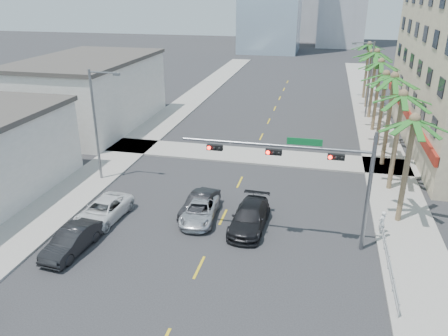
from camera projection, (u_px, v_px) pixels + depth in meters
name	position (u px, v px, depth m)	size (l,w,h in m)	color
ground	(176.00, 315.00, 21.00)	(260.00, 260.00, 0.00)	#262628
sidewalk_right	(389.00, 175.00, 36.51)	(4.00, 120.00, 0.15)	gray
sidewalk_left	(124.00, 153.00, 41.47)	(4.00, 120.00, 0.15)	gray
sidewalk_cross	(252.00, 156.00, 40.79)	(80.00, 4.00, 0.15)	gray
building_left_far	(90.00, 94.00, 48.88)	(11.00, 18.00, 7.20)	beige
traffic_signal_mast	(313.00, 167.00, 25.04)	(11.12, 0.54, 7.20)	slate
palm_tree_0	(415.00, 120.00, 26.71)	(4.80, 4.80, 7.80)	brown
palm_tree_1	(403.00, 96.00, 31.26)	(4.80, 4.80, 8.16)	brown
palm_tree_2	(394.00, 78.00, 35.82)	(4.80, 4.80, 8.52)	brown
palm_tree_3	(386.00, 75.00, 40.77)	(4.80, 4.80, 7.80)	brown
palm_tree_4	(381.00, 62.00, 45.32)	(4.80, 4.80, 8.16)	brown
palm_tree_5	(377.00, 52.00, 49.87)	(4.80, 4.80, 8.52)	brown
palm_tree_6	(372.00, 53.00, 54.82)	(4.80, 4.80, 7.80)	brown
palm_tree_7	(369.00, 45.00, 59.37)	(4.80, 4.80, 8.16)	brown
streetlight_left	(97.00, 120.00, 33.96)	(2.55, 0.25, 9.00)	slate
streetlight_right	(368.00, 76.00, 51.03)	(2.55, 0.25, 9.00)	slate
guardrail	(389.00, 261.00, 24.02)	(0.08, 8.08, 1.00)	silver
car_parked_mid	(72.00, 241.00, 25.82)	(1.55, 4.45, 1.47)	black
car_parked_far	(103.00, 211.00, 29.40)	(2.32, 5.03, 1.40)	white
car_lane_left	(200.00, 204.00, 30.28)	(1.50, 4.29, 1.41)	black
car_lane_center	(200.00, 210.00, 29.51)	(2.19, 4.74, 1.32)	silver
car_lane_right	(250.00, 217.00, 28.42)	(2.14, 5.26, 1.53)	black
pedestrian	(382.00, 222.00, 27.47)	(0.57, 0.37, 1.56)	white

